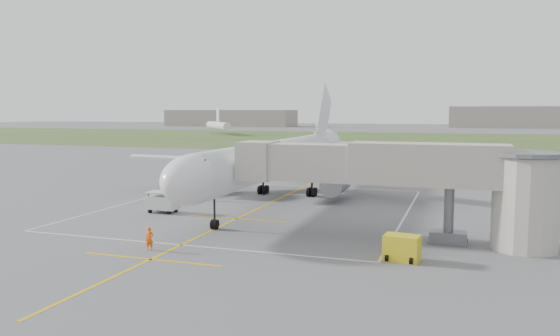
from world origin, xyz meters
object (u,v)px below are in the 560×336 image
(airliner, at_px, (276,159))
(ramp_worker_nose, at_px, (149,239))
(gpu_unit, at_px, (402,248))
(baggage_cart, at_px, (163,202))
(ramp_worker_wing, at_px, (208,192))
(jet_bridge, at_px, (417,177))

(airliner, xyz_separation_m, ramp_worker_nose, (-1.34, -22.72, -3.59))
(airliner, relative_size, gpu_unit, 19.77)
(baggage_cart, xyz_separation_m, ramp_worker_wing, (0.96, 7.60, -0.08))
(gpu_unit, height_order, ramp_worker_nose, gpu_unit)
(airliner, xyz_separation_m, jet_bridge, (15.72, -14.25, 0.35))
(ramp_worker_nose, distance_m, ramp_worker_wing, 20.87)
(jet_bridge, bearing_deg, ramp_worker_nose, -153.59)
(gpu_unit, bearing_deg, ramp_worker_wing, 149.39)
(airliner, xyz_separation_m, ramp_worker_wing, (-6.80, -2.58, -3.47))
(baggage_cart, bearing_deg, jet_bridge, -7.70)
(airliner, relative_size, baggage_cart, 16.18)
(jet_bridge, relative_size, gpu_unit, 9.90)
(gpu_unit, distance_m, baggage_cart, 25.03)
(gpu_unit, height_order, ramp_worker_wing, ramp_worker_wing)
(ramp_worker_nose, bearing_deg, airliner, 75.33)
(baggage_cart, xyz_separation_m, ramp_worker_nose, (6.42, -12.54, -0.21))
(airliner, height_order, baggage_cart, airliner)
(airliner, bearing_deg, gpu_unit, -52.28)
(airliner, height_order, jet_bridge, airliner)
(baggage_cart, distance_m, ramp_worker_nose, 14.10)
(gpu_unit, bearing_deg, baggage_cart, 164.65)
(baggage_cart, bearing_deg, ramp_worker_wing, 84.95)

